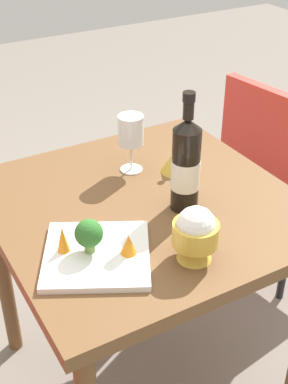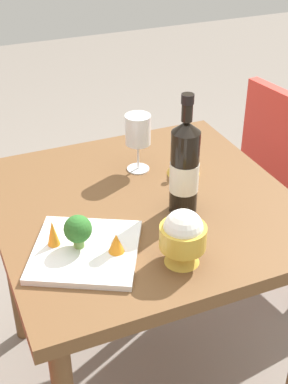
% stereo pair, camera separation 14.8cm
% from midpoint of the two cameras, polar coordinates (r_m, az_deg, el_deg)
% --- Properties ---
extents(ground_plane, '(8.00, 8.00, 0.00)m').
position_cam_midpoint_polar(ground_plane, '(1.99, -2.25, -18.78)').
color(ground_plane, gray).
extents(dining_table, '(0.82, 0.82, 0.72)m').
position_cam_midpoint_polar(dining_table, '(1.55, -2.74, -3.97)').
color(dining_table, brown).
rests_on(dining_table, ground_plane).
extents(chair_near_window, '(0.45, 0.45, 0.85)m').
position_cam_midpoint_polar(chair_near_window, '(2.12, 11.73, 2.93)').
color(chair_near_window, red).
rests_on(chair_near_window, ground_plane).
extents(wine_bottle, '(0.08, 0.08, 0.33)m').
position_cam_midpoint_polar(wine_bottle, '(1.40, 1.45, 2.79)').
color(wine_bottle, black).
rests_on(wine_bottle, dining_table).
extents(wine_glass, '(0.08, 0.08, 0.18)m').
position_cam_midpoint_polar(wine_glass, '(1.58, -4.09, 6.32)').
color(wine_glass, white).
rests_on(wine_glass, dining_table).
extents(rice_bowl, '(0.11, 0.11, 0.14)m').
position_cam_midpoint_polar(rice_bowl, '(1.25, 2.11, -4.50)').
color(rice_bowl, gold).
rests_on(rice_bowl, dining_table).
extents(rice_bowl_lid, '(0.10, 0.10, 0.09)m').
position_cam_midpoint_polar(rice_bowl_lid, '(1.62, 0.90, 3.35)').
color(rice_bowl_lid, gold).
rests_on(rice_bowl_lid, dining_table).
extents(serving_plate, '(0.34, 0.34, 0.02)m').
position_cam_midpoint_polar(serving_plate, '(1.30, -8.29, -6.72)').
color(serving_plate, white).
rests_on(serving_plate, dining_table).
extents(broccoli_floret, '(0.07, 0.07, 0.09)m').
position_cam_midpoint_polar(broccoli_floret, '(1.27, -9.19, -4.53)').
color(broccoli_floret, '#729E4C').
rests_on(broccoli_floret, serving_plate).
extents(carrot_garnish_left, '(0.04, 0.04, 0.05)m').
position_cam_midpoint_polar(carrot_garnish_left, '(1.27, -5.00, -5.67)').
color(carrot_garnish_left, orange).
rests_on(carrot_garnish_left, serving_plate).
extents(carrot_garnish_right, '(0.03, 0.03, 0.07)m').
position_cam_midpoint_polar(carrot_garnish_right, '(1.30, -11.86, -5.02)').
color(carrot_garnish_right, orange).
rests_on(carrot_garnish_right, serving_plate).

